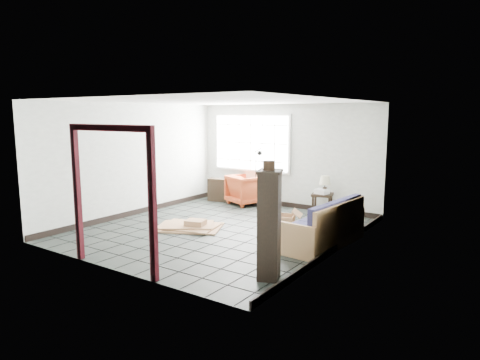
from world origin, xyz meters
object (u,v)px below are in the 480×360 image
Objects in this scene: armchair at (246,188)px; side_table at (322,197)px; tall_shelf at (269,224)px; futon_sofa at (326,229)px.

side_table is at bearing -157.17° from armchair.
side_table is 4.22m from tall_shelf.
side_table is (-1.03, 2.19, 0.12)m from futon_sofa.
tall_shelf is (-0.07, -1.90, 0.50)m from futon_sofa.
futon_sofa is at bearing -64.82° from side_table.
futon_sofa is 2.29× the size of armchair.
armchair is (-3.16, 2.19, 0.12)m from futon_sofa.
tall_shelf is at bearing -86.97° from futon_sofa.
tall_shelf reaches higher than futon_sofa.
futon_sofa reaches higher than side_table.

